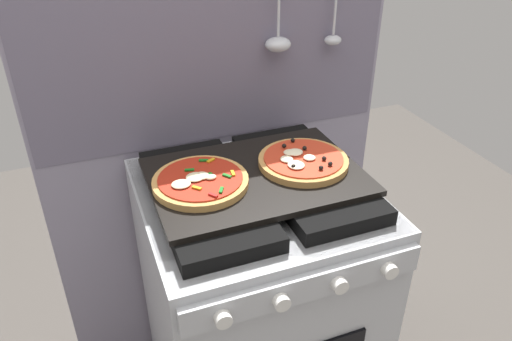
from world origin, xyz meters
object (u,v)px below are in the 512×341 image
Objects in this scene: pizza_left at (200,182)px; stove at (256,304)px; baking_tray at (256,176)px; pizza_right at (303,161)px.

stove is at bearing 0.27° from pizza_left.
baking_tray is at bearing 90.00° from stove.
pizza_left reaches higher than stove.
pizza_right is at bearing -1.38° from baking_tray.
pizza_left is at bearing -179.73° from stove.
stove is 1.67× the size of baking_tray.
baking_tray reaches higher than stove.
pizza_left is 0.28m from pizza_right.
stove is at bearing 179.32° from pizza_right.
pizza_right is (0.13, -0.00, 0.02)m from baking_tray.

